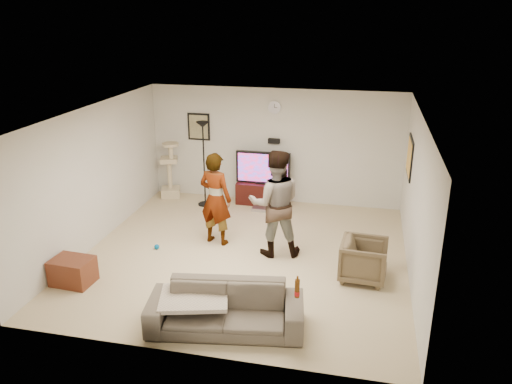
% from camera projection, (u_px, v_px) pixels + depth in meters
% --- Properties ---
extents(floor, '(5.50, 5.50, 0.02)m').
position_uv_depth(floor, '(245.00, 255.00, 8.81)').
color(floor, tan).
rests_on(floor, ground).
extents(ceiling, '(5.50, 5.50, 0.02)m').
position_uv_depth(ceiling, '(244.00, 113.00, 7.94)').
color(ceiling, silver).
rests_on(ceiling, wall_back).
extents(wall_back, '(5.50, 0.04, 2.50)m').
position_uv_depth(wall_back, '(274.00, 146.00, 10.89)').
color(wall_back, beige).
rests_on(wall_back, floor).
extents(wall_front, '(5.50, 0.04, 2.50)m').
position_uv_depth(wall_front, '(188.00, 265.00, 5.85)').
color(wall_front, beige).
rests_on(wall_front, floor).
extents(wall_left, '(0.04, 5.50, 2.50)m').
position_uv_depth(wall_left, '(94.00, 177.00, 8.93)').
color(wall_left, beige).
rests_on(wall_left, floor).
extents(wall_right, '(0.04, 5.50, 2.50)m').
position_uv_depth(wall_right, '(416.00, 201.00, 7.82)').
color(wall_right, beige).
rests_on(wall_right, floor).
extents(wall_clock, '(0.26, 0.04, 0.26)m').
position_uv_depth(wall_clock, '(275.00, 107.00, 10.57)').
color(wall_clock, white).
rests_on(wall_clock, wall_back).
extents(wall_speaker, '(0.25, 0.10, 0.10)m').
position_uv_depth(wall_speaker, '(274.00, 141.00, 10.79)').
color(wall_speaker, black).
rests_on(wall_speaker, wall_back).
extents(picture_back, '(0.42, 0.03, 0.52)m').
position_uv_depth(picture_back, '(199.00, 127.00, 11.10)').
color(picture_back, gray).
rests_on(picture_back, wall_back).
extents(picture_right, '(0.03, 0.78, 0.62)m').
position_uv_depth(picture_right, '(410.00, 157.00, 9.20)').
color(picture_right, '#F0A941').
rests_on(picture_right, wall_right).
extents(tv_stand, '(1.14, 0.45, 0.48)m').
position_uv_depth(tv_stand, '(263.00, 193.00, 11.06)').
color(tv_stand, black).
rests_on(tv_stand, floor).
extents(console_box, '(0.40, 0.30, 0.07)m').
position_uv_depth(console_box, '(262.00, 208.00, 10.75)').
color(console_box, '#B7B6C2').
rests_on(console_box, floor).
extents(tv, '(1.18, 0.08, 0.70)m').
position_uv_depth(tv, '(263.00, 168.00, 10.86)').
color(tv, black).
rests_on(tv, tv_stand).
extents(tv_screen, '(1.09, 0.01, 0.62)m').
position_uv_depth(tv_screen, '(263.00, 168.00, 10.81)').
color(tv_screen, blue).
rests_on(tv_screen, tv).
extents(floor_lamp, '(0.32, 0.32, 1.84)m').
position_uv_depth(floor_lamp, '(204.00, 164.00, 10.75)').
color(floor_lamp, black).
rests_on(floor_lamp, floor).
extents(cat_tree, '(0.52, 0.52, 1.28)m').
position_uv_depth(cat_tree, '(169.00, 170.00, 11.33)').
color(cat_tree, '#C6B692').
rests_on(cat_tree, floor).
extents(person_left, '(0.71, 0.55, 1.71)m').
position_uv_depth(person_left, '(216.00, 199.00, 9.00)').
color(person_left, '#AFABBC').
rests_on(person_left, floor).
extents(person_right, '(1.06, 0.91, 1.88)m').
position_uv_depth(person_right, '(275.00, 203.00, 8.56)').
color(person_right, '#31579D').
rests_on(person_right, floor).
extents(sofa, '(2.17, 1.11, 0.60)m').
position_uv_depth(sofa, '(226.00, 308.00, 6.70)').
color(sofa, brown).
rests_on(sofa, floor).
extents(throw_blanket, '(1.05, 0.91, 0.06)m').
position_uv_depth(throw_blanket, '(194.00, 298.00, 6.75)').
color(throw_blanket, beige).
rests_on(throw_blanket, sofa).
extents(beer_bottle, '(0.06, 0.06, 0.25)m').
position_uv_depth(beer_bottle, '(297.00, 288.00, 6.36)').
color(beer_bottle, '#592E09').
rests_on(beer_bottle, sofa).
extents(armchair, '(0.77, 0.75, 0.66)m').
position_uv_depth(armchair, '(364.00, 260.00, 7.93)').
color(armchair, brown).
rests_on(armchair, floor).
extents(side_table, '(0.65, 0.50, 0.41)m').
position_uv_depth(side_table, '(73.00, 271.00, 7.84)').
color(side_table, '#512313').
rests_on(side_table, floor).
extents(toy_ball, '(0.09, 0.09, 0.09)m').
position_uv_depth(toy_ball, '(157.00, 247.00, 9.00)').
color(toy_ball, '#02599B').
rests_on(toy_ball, floor).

